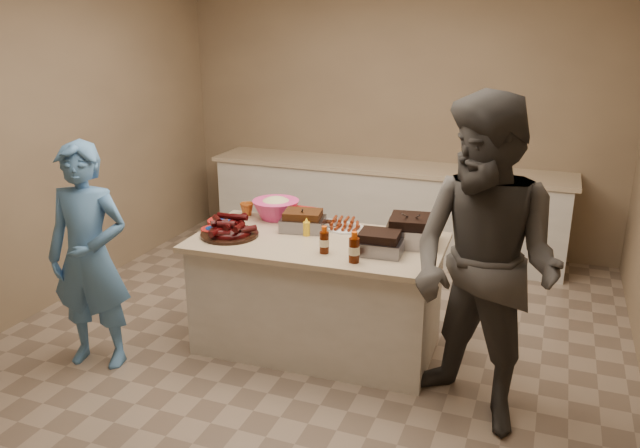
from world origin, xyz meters
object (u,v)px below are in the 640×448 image
at_px(coleslaw_bowl, 276,218).
at_px(mustard_bottle, 307,236).
at_px(rib_platter, 230,236).
at_px(roasting_pan, 410,243).
at_px(bbq_bottle_b, 354,262).
at_px(plastic_cup, 247,215).
at_px(guest_gray, 471,415).
at_px(island, 318,345).
at_px(bbq_bottle_a, 324,253).
at_px(guest_blue, 102,360).

xyz_separation_m(coleslaw_bowl, mustard_bottle, (0.37, -0.29, 0.00)).
height_order(rib_platter, mustard_bottle, rib_platter).
bearing_deg(roasting_pan, bbq_bottle_b, -126.78).
height_order(plastic_cup, guest_gray, plastic_cup).
relative_size(coleslaw_bowl, bbq_bottle_b, 1.78).
bearing_deg(mustard_bottle, island, -28.08).
bearing_deg(roasting_pan, rib_platter, -174.23).
relative_size(mustard_bottle, plastic_cup, 1.24).
relative_size(bbq_bottle_a, mustard_bottle, 1.37).
xyz_separation_m(island, plastic_cup, (-0.72, 0.33, 0.82)).
xyz_separation_m(coleslaw_bowl, guest_blue, (-0.87, -1.08, -0.82)).
bearing_deg(mustard_bottle, guest_gray, -22.26).
xyz_separation_m(rib_platter, bbq_bottle_b, (0.97, -0.16, 0.00)).
relative_size(coleslaw_bowl, guest_blue, 0.23).
bearing_deg(island, guest_blue, -153.35).
distance_m(coleslaw_bowl, bbq_bottle_b, 1.06).
xyz_separation_m(coleslaw_bowl, plastic_cup, (-0.24, -0.01, 0.00)).
bearing_deg(guest_blue, roasting_pan, 13.32).
height_order(mustard_bottle, guest_blue, mustard_bottle).
distance_m(rib_platter, coleslaw_bowl, 0.51).
height_order(roasting_pan, bbq_bottle_b, bbq_bottle_b).
height_order(roasting_pan, guest_blue, roasting_pan).
bearing_deg(guest_gray, guest_blue, -145.36).
height_order(guest_blue, guest_gray, guest_gray).
relative_size(island, roasting_pan, 5.29).
relative_size(rib_platter, bbq_bottle_b, 2.04).
xyz_separation_m(island, coleslaw_bowl, (-0.47, 0.34, 0.82)).
xyz_separation_m(island, mustard_bottle, (-0.10, 0.06, 0.82)).
xyz_separation_m(island, rib_platter, (-0.61, -0.14, 0.82)).
bearing_deg(bbq_bottle_a, island, 121.01).
relative_size(bbq_bottle_b, plastic_cup, 1.87).
height_order(roasting_pan, bbq_bottle_a, bbq_bottle_a).
height_order(rib_platter, coleslaw_bowl, coleslaw_bowl).
xyz_separation_m(coleslaw_bowl, bbq_bottle_a, (0.61, -0.57, 0.00)).
distance_m(island, bbq_bottle_a, 0.86).
height_order(island, coleslaw_bowl, coleslaw_bowl).
bearing_deg(plastic_cup, mustard_bottle, -24.51).
xyz_separation_m(bbq_bottle_b, plastic_cup, (-1.08, 0.64, 0.00)).
distance_m(rib_platter, bbq_bottle_b, 0.99).
xyz_separation_m(coleslaw_bowl, bbq_bottle_b, (0.84, -0.65, 0.00)).
relative_size(rib_platter, coleslaw_bowl, 1.15).
bearing_deg(rib_platter, coleslaw_bowl, 74.53).
relative_size(rib_platter, plastic_cup, 3.82).
distance_m(bbq_bottle_b, mustard_bottle, 0.59).
xyz_separation_m(rib_platter, roasting_pan, (1.23, 0.30, 0.00)).
relative_size(mustard_bottle, guest_blue, 0.09).
distance_m(roasting_pan, coleslaw_bowl, 1.11).
height_order(rib_platter, guest_blue, rib_platter).
relative_size(rib_platter, bbq_bottle_a, 2.24).
bearing_deg(plastic_cup, guest_blue, -120.21).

